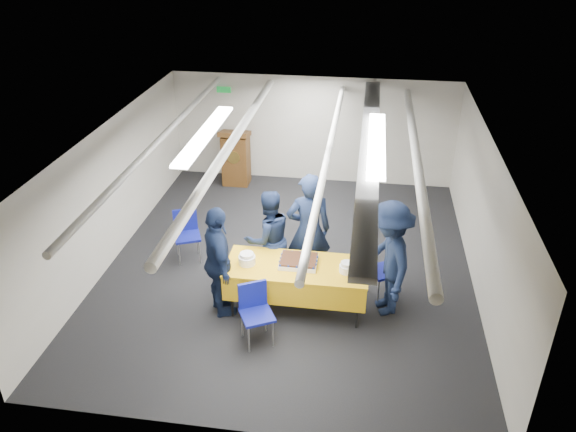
% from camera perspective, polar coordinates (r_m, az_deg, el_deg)
% --- Properties ---
extents(ground, '(7.00, 7.00, 0.00)m').
position_cam_1_polar(ground, '(9.53, 0.11, -4.97)').
color(ground, black).
rests_on(ground, ground).
extents(room_shell, '(6.00, 7.00, 2.30)m').
position_cam_1_polar(room_shell, '(9.02, 1.09, 6.05)').
color(room_shell, beige).
rests_on(room_shell, ground).
extents(serving_table, '(2.06, 0.86, 0.77)m').
position_cam_1_polar(serving_table, '(8.24, 0.88, -6.29)').
color(serving_table, black).
rests_on(serving_table, ground).
extents(sheet_cake, '(0.55, 0.43, 0.10)m').
position_cam_1_polar(sheet_cake, '(8.13, 1.07, -4.61)').
color(sheet_cake, white).
rests_on(sheet_cake, serving_table).
extents(plate_stack_left, '(0.25, 0.25, 0.18)m').
position_cam_1_polar(plate_stack_left, '(8.14, -4.19, -4.37)').
color(plate_stack_left, white).
rests_on(plate_stack_left, serving_table).
extents(plate_stack_right, '(0.20, 0.20, 0.16)m').
position_cam_1_polar(plate_stack_right, '(7.99, 5.95, -5.22)').
color(plate_stack_right, white).
rests_on(plate_stack_right, serving_table).
extents(podium, '(0.62, 0.53, 1.25)m').
position_cam_1_polar(podium, '(12.17, -5.31, 5.99)').
color(podium, brown).
rests_on(podium, ground).
extents(chair_near, '(0.57, 0.57, 0.87)m').
position_cam_1_polar(chair_near, '(7.74, -3.37, -9.21)').
color(chair_near, gray).
rests_on(chair_near, ground).
extents(chair_right, '(0.57, 0.57, 0.87)m').
position_cam_1_polar(chair_right, '(8.69, 10.27, -4.95)').
color(chair_right, gray).
rests_on(chair_right, ground).
extents(chair_left, '(0.55, 0.55, 0.87)m').
position_cam_1_polar(chair_left, '(9.63, -10.28, -1.37)').
color(chair_left, gray).
rests_on(chair_left, ground).
extents(sailor_a, '(0.79, 0.62, 1.90)m').
position_cam_1_polar(sailor_a, '(8.62, 2.12, -1.49)').
color(sailor_a, black).
rests_on(sailor_a, ground).
extents(sailor_b, '(0.99, 0.93, 1.61)m').
position_cam_1_polar(sailor_b, '(8.70, -1.99, -2.31)').
color(sailor_b, black).
rests_on(sailor_b, ground).
extents(sailor_c, '(0.85, 1.09, 1.73)m').
position_cam_1_polar(sailor_c, '(8.07, -7.06, -4.70)').
color(sailor_c, black).
rests_on(sailor_c, ground).
extents(sailor_d, '(0.95, 1.29, 1.79)m').
position_cam_1_polar(sailor_d, '(8.17, 10.17, -4.31)').
color(sailor_d, black).
rests_on(sailor_d, ground).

